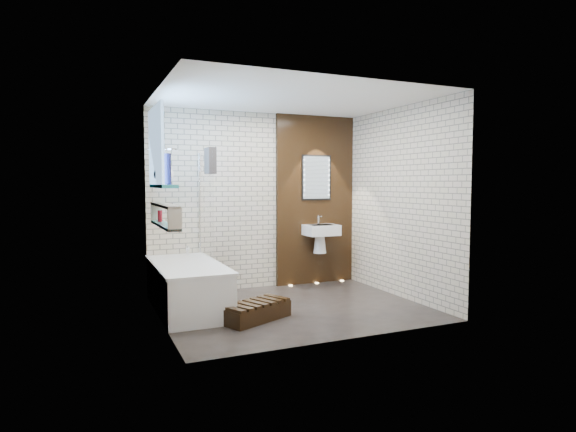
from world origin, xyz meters
name	(u,v)px	position (x,y,z in m)	size (l,w,h in m)	color
ground	(293,308)	(0.00, 0.00, 0.00)	(3.20, 3.20, 0.00)	black
room_shell	(293,205)	(0.00, 0.00, 1.30)	(3.24, 3.20, 2.60)	#BAAF93
walnut_panel	(315,200)	(0.95, 1.27, 1.30)	(1.30, 0.06, 2.60)	black
clerestory_window	(157,154)	(-1.57, 0.35, 1.90)	(0.18, 1.00, 0.94)	#7FADE0
display_niche	(165,215)	(-1.53, 0.15, 1.20)	(0.14, 1.30, 0.26)	teal
bathtub	(187,287)	(-1.22, 0.45, 0.29)	(0.79, 1.74, 0.70)	white
bath_screen	(206,205)	(-0.87, 0.89, 1.28)	(0.01, 0.78, 1.40)	white
towel	(210,161)	(-0.87, 0.64, 1.85)	(0.10, 0.26, 0.34)	#292320
shower_head	(172,150)	(-1.30, 0.95, 2.00)	(0.18, 0.18, 0.02)	silver
washbasin	(321,234)	(0.95, 1.07, 0.79)	(0.50, 0.36, 0.58)	white
led_mirror	(316,178)	(0.95, 1.23, 1.65)	(0.50, 0.02, 0.70)	black
walnut_step	(256,312)	(-0.60, -0.30, 0.09)	(0.82, 0.37, 0.18)	black
niche_bottles	(166,219)	(-1.53, 0.07, 1.17)	(0.06, 0.87, 0.14)	maroon
sill_vases	(164,174)	(-1.50, 0.34, 1.67)	(0.23, 0.48, 0.35)	teal
floor_uplights	(317,283)	(0.95, 1.20, 0.01)	(0.96, 0.06, 0.01)	#FFD899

